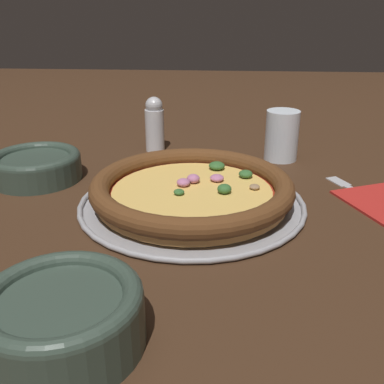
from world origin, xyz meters
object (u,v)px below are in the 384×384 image
(bowl_near, at_px, (36,165))
(drinking_cup, at_px, (282,135))
(fork, at_px, (358,192))
(pizza_tray, at_px, (192,203))
(pepper_shaker, at_px, (155,124))
(bowl_far, at_px, (62,316))
(pizza, at_px, (192,189))

(bowl_near, bearing_deg, drinking_cup, 107.63)
(fork, bearing_deg, bowl_near, 61.92)
(pizza_tray, distance_m, drinking_cup, 0.30)
(pizza_tray, xyz_separation_m, pepper_shaker, (-0.28, -0.10, 0.05))
(pizza_tray, bearing_deg, pepper_shaker, -160.40)
(bowl_near, xyz_separation_m, fork, (0.02, 0.57, -0.03))
(bowl_far, xyz_separation_m, fork, (-0.39, 0.38, -0.03))
(pizza_tray, relative_size, bowl_near, 2.25)
(pizza_tray, distance_m, bowl_near, 0.31)
(pizza_tray, xyz_separation_m, bowl_far, (0.32, -0.10, 0.03))
(pizza_tray, bearing_deg, pizza, 138.16)
(pizza_tray, relative_size, fork, 2.19)
(pizza_tray, bearing_deg, fork, 104.22)
(pizza, relative_size, fork, 1.95)
(drinking_cup, relative_size, pepper_shaker, 0.86)
(bowl_far, xyz_separation_m, pepper_shaker, (-0.60, -0.00, 0.03))
(pizza, height_order, fork, pizza)
(pizza, bearing_deg, bowl_far, -17.06)
(pizza, bearing_deg, fork, 104.16)
(bowl_far, relative_size, fork, 0.94)
(pizza, relative_size, bowl_far, 2.09)
(pizza_tray, height_order, bowl_near, bowl_near)
(bowl_far, bearing_deg, pepper_shaker, -179.85)
(pizza_tray, xyz_separation_m, bowl_near, (-0.10, -0.29, 0.02))
(bowl_far, bearing_deg, bowl_near, -155.33)
(bowl_far, distance_m, pepper_shaker, 0.60)
(fork, bearing_deg, pepper_shaker, 35.46)
(bowl_near, distance_m, pepper_shaker, 0.27)
(pizza, relative_size, pepper_shaker, 2.75)
(pizza_tray, height_order, drinking_cup, drinking_cup)
(bowl_near, bearing_deg, fork, 87.50)
(drinking_cup, xyz_separation_m, fork, (0.17, 0.11, -0.05))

